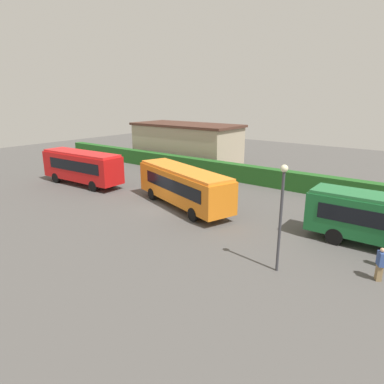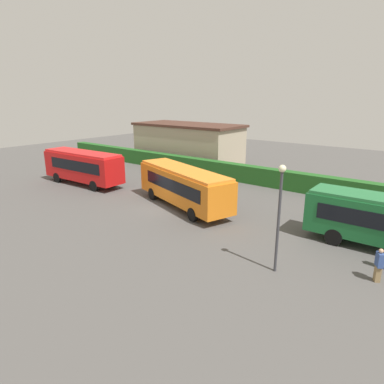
{
  "view_description": "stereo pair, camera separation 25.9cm",
  "coord_description": "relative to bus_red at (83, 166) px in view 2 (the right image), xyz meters",
  "views": [
    {
      "loc": [
        17.36,
        -18.37,
        8.52
      ],
      "look_at": [
        1.94,
        1.55,
        1.31
      ],
      "focal_mm": 31.65,
      "sensor_mm": 36.0,
      "label": 1
    },
    {
      "loc": [
        17.56,
        -18.21,
        8.52
      ],
      "look_at": [
        1.94,
        1.55,
        1.31
      ],
      "focal_mm": 31.65,
      "sensor_mm": 36.0,
      "label": 2
    }
  ],
  "objects": [
    {
      "name": "ground_plane",
      "position": [
        11.08,
        -0.74,
        -1.87
      ],
      "size": [
        85.55,
        85.55,
        0.0
      ],
      "primitive_type": "plane",
      "color": "#514F4C"
    },
    {
      "name": "bus_red",
      "position": [
        0.0,
        0.0,
        0.0
      ],
      "size": [
        9.42,
        2.87,
        3.26
      ],
      "rotation": [
        0.0,
        0.0,
        3.19
      ],
      "color": "red",
      "rests_on": "ground_plane"
    },
    {
      "name": "bus_orange",
      "position": [
        12.27,
        0.65,
        -0.08
      ],
      "size": [
        10.29,
        5.55,
        3.1
      ],
      "rotation": [
        0.0,
        0.0,
        2.82
      ],
      "color": "orange",
      "rests_on": "ground_plane"
    },
    {
      "name": "person_left",
      "position": [
        10.09,
        4.06,
        -0.94
      ],
      "size": [
        0.52,
        0.33,
        1.77
      ],
      "rotation": [
        0.0,
        0.0,
        1.73
      ],
      "color": "maroon",
      "rests_on": "ground_plane"
    },
    {
      "name": "person_center",
      "position": [
        26.65,
        -2.26,
        -0.99
      ],
      "size": [
        0.46,
        0.54,
        1.69
      ],
      "rotation": [
        0.0,
        0.0,
        3.65
      ],
      "color": "olive",
      "rests_on": "ground_plane"
    },
    {
      "name": "hedge_row",
      "position": [
        11.08,
        10.71,
        -1.0
      ],
      "size": [
        54.77,
        1.11,
        1.75
      ],
      "primitive_type": "cube",
      "color": "#235B20",
      "rests_on": "ground_plane"
    },
    {
      "name": "depot_building",
      "position": [
        0.97,
        15.19,
        0.66
      ],
      "size": [
        14.24,
        6.5,
        5.05
      ],
      "color": "tan",
      "rests_on": "ground_plane"
    },
    {
      "name": "lamppost",
      "position": [
        22.43,
        -4.34,
        1.54
      ],
      "size": [
        0.36,
        0.36,
        5.44
      ],
      "color": "#38383D",
      "rests_on": "ground_plane"
    }
  ]
}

